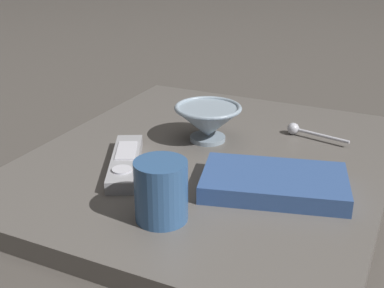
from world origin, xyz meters
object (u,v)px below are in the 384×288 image
object	(u,v)px
cereal_bowl	(208,121)
teaspoon	(300,130)
coffee_mug	(161,191)
tv_remote_near	(125,162)
paperback_book	(274,183)

from	to	relation	value
cereal_bowl	teaspoon	world-z (taller)	cereal_bowl
coffee_mug	tv_remote_near	size ratio (longest dim) A/B	0.45
teaspoon	paperback_book	bearing A→B (deg)	-175.30
teaspoon	tv_remote_near	size ratio (longest dim) A/B	0.64
teaspoon	tv_remote_near	xyz separation A→B (m)	(-0.26, 0.22, -0.00)
cereal_bowl	coffee_mug	world-z (taller)	coffee_mug
coffee_mug	teaspoon	distance (m)	0.39
teaspoon	paperback_book	distance (m)	0.23
paperback_book	tv_remote_near	bearing A→B (deg)	96.87
cereal_bowl	teaspoon	size ratio (longest dim) A/B	1.03
paperback_book	cereal_bowl	bearing A→B (deg)	50.74
cereal_bowl	paperback_book	xyz separation A→B (m)	(-0.14, -0.17, -0.02)
coffee_mug	paperback_book	distance (m)	0.18
cereal_bowl	tv_remote_near	size ratio (longest dim) A/B	0.66
cereal_bowl	tv_remote_near	xyz separation A→B (m)	(-0.17, 0.07, -0.03)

